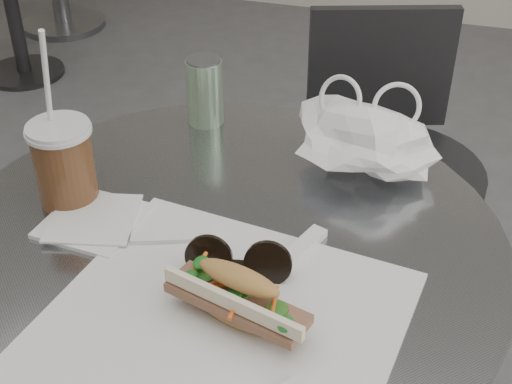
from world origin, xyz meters
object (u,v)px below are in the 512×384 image
(iced_coffee, at_px, (64,162))
(sunglasses, at_px, (239,262))
(drink_can, at_px, (205,91))
(cafe_table, at_px, (228,374))
(chair_far, at_px, (379,211))
(bg_chair, at_px, (9,7))
(banh_mi, at_px, (238,298))

(iced_coffee, bearing_deg, sunglasses, -17.11)
(drink_can, bearing_deg, cafe_table, -65.77)
(chair_far, relative_size, sunglasses, 5.85)
(bg_chair, height_order, drink_can, drink_can)
(drink_can, bearing_deg, iced_coffee, -111.77)
(banh_mi, distance_m, sunglasses, 0.08)
(bg_chair, xyz_separation_m, iced_coffee, (1.24, -1.62, 0.49))
(cafe_table, height_order, drink_can, drink_can)
(chair_far, bearing_deg, cafe_table, 59.28)
(drink_can, bearing_deg, chair_far, 52.93)
(chair_far, height_order, banh_mi, banh_mi)
(cafe_table, xyz_separation_m, bg_chair, (-1.48, 1.64, -0.15))
(iced_coffee, bearing_deg, chair_far, 58.87)
(cafe_table, relative_size, bg_chair, 1.09)
(bg_chair, bearing_deg, cafe_table, -70.45)
(chair_far, xyz_separation_m, drink_can, (-0.27, -0.36, 0.45))
(sunglasses, bearing_deg, drink_can, 108.01)
(chair_far, xyz_separation_m, bg_chair, (-1.62, 0.99, -0.04))
(cafe_table, height_order, iced_coffee, iced_coffee)
(bg_chair, relative_size, iced_coffee, 2.67)
(bg_chair, xyz_separation_m, sunglasses, (1.52, -1.71, 0.45))
(bg_chair, bearing_deg, banh_mi, -71.55)
(iced_coffee, bearing_deg, cafe_table, -3.94)
(bg_chair, bearing_deg, chair_far, -53.86)
(bg_chair, bearing_deg, drink_can, -67.58)
(bg_chair, relative_size, sunglasses, 5.20)
(sunglasses, bearing_deg, banh_mi, -80.54)
(chair_far, distance_m, sunglasses, 0.83)
(iced_coffee, xyz_separation_m, drink_can, (0.11, 0.27, -0.01))
(bg_chair, distance_m, iced_coffee, 2.10)
(sunglasses, bearing_deg, iced_coffee, 154.86)
(cafe_table, xyz_separation_m, iced_coffee, (-0.24, 0.02, 0.34))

